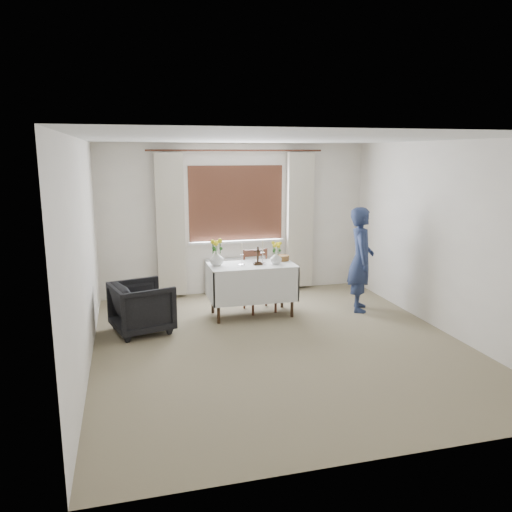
{
  "coord_description": "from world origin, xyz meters",
  "views": [
    {
      "loc": [
        -1.77,
        -5.62,
        2.34
      ],
      "look_at": [
        -0.05,
        0.98,
        0.93
      ],
      "focal_mm": 35.0,
      "sensor_mm": 36.0,
      "label": 1
    }
  ],
  "objects_px": {
    "wooden_chair": "(260,281)",
    "armchair": "(142,307)",
    "person": "(361,259)",
    "wooden_cross": "(258,256)",
    "flower_vase_right": "(276,258)",
    "altar_table": "(252,290)",
    "flower_vase_left": "(217,258)"
  },
  "relations": [
    {
      "from": "wooden_chair",
      "to": "flower_vase_right",
      "type": "relative_size",
      "value": 5.29
    },
    {
      "from": "wooden_chair",
      "to": "armchair",
      "type": "distance_m",
      "value": 1.82
    },
    {
      "from": "wooden_cross",
      "to": "flower_vase_left",
      "type": "relative_size",
      "value": 1.26
    },
    {
      "from": "wooden_chair",
      "to": "altar_table",
      "type": "bearing_deg",
      "value": -140.6
    },
    {
      "from": "wooden_cross",
      "to": "flower_vase_right",
      "type": "distance_m",
      "value": 0.27
    },
    {
      "from": "wooden_chair",
      "to": "wooden_cross",
      "type": "relative_size",
      "value": 3.44
    },
    {
      "from": "person",
      "to": "flower_vase_left",
      "type": "xyz_separation_m",
      "value": [
        -2.14,
        0.23,
        0.09
      ]
    },
    {
      "from": "altar_table",
      "to": "person",
      "type": "height_order",
      "value": "person"
    },
    {
      "from": "person",
      "to": "wooden_cross",
      "type": "xyz_separation_m",
      "value": [
        -1.56,
        0.13,
        0.11
      ]
    },
    {
      "from": "armchair",
      "to": "wooden_cross",
      "type": "bearing_deg",
      "value": -96.66
    },
    {
      "from": "wooden_chair",
      "to": "flower_vase_right",
      "type": "xyz_separation_m",
      "value": [
        0.18,
        -0.23,
        0.39
      ]
    },
    {
      "from": "wooden_chair",
      "to": "flower_vase_left",
      "type": "xyz_separation_m",
      "value": [
        -0.67,
        -0.11,
        0.41
      ]
    },
    {
      "from": "wooden_chair",
      "to": "person",
      "type": "bearing_deg",
      "value": -20.2
    },
    {
      "from": "altar_table",
      "to": "flower_vase_left",
      "type": "distance_m",
      "value": 0.7
    },
    {
      "from": "flower_vase_right",
      "to": "wooden_chair",
      "type": "bearing_deg",
      "value": 128.3
    },
    {
      "from": "wooden_chair",
      "to": "armchair",
      "type": "height_order",
      "value": "wooden_chair"
    },
    {
      "from": "wooden_chair",
      "to": "wooden_cross",
      "type": "height_order",
      "value": "wooden_cross"
    },
    {
      "from": "flower_vase_left",
      "to": "flower_vase_right",
      "type": "bearing_deg",
      "value": -7.7
    },
    {
      "from": "wooden_chair",
      "to": "flower_vase_left",
      "type": "bearing_deg",
      "value": -177.55
    },
    {
      "from": "altar_table",
      "to": "wooden_cross",
      "type": "height_order",
      "value": "wooden_cross"
    },
    {
      "from": "wooden_chair",
      "to": "flower_vase_right",
      "type": "distance_m",
      "value": 0.49
    },
    {
      "from": "wooden_cross",
      "to": "wooden_chair",
      "type": "bearing_deg",
      "value": 68.26
    },
    {
      "from": "person",
      "to": "flower_vase_right",
      "type": "bearing_deg",
      "value": 106.3
    },
    {
      "from": "person",
      "to": "armchair",
      "type": "bearing_deg",
      "value": 113.83
    },
    {
      "from": "wooden_cross",
      "to": "flower_vase_right",
      "type": "xyz_separation_m",
      "value": [
        0.27,
        -0.01,
        -0.05
      ]
    },
    {
      "from": "altar_table",
      "to": "wooden_cross",
      "type": "bearing_deg",
      "value": -25.32
    },
    {
      "from": "altar_table",
      "to": "flower_vase_right",
      "type": "xyz_separation_m",
      "value": [
        0.35,
        -0.05,
        0.47
      ]
    },
    {
      "from": "flower_vase_left",
      "to": "armchair",
      "type": "bearing_deg",
      "value": -161.0
    },
    {
      "from": "flower_vase_left",
      "to": "wooden_cross",
      "type": "bearing_deg",
      "value": -9.97
    },
    {
      "from": "altar_table",
      "to": "armchair",
      "type": "distance_m",
      "value": 1.61
    },
    {
      "from": "person",
      "to": "flower_vase_left",
      "type": "relative_size",
      "value": 7.42
    },
    {
      "from": "flower_vase_left",
      "to": "flower_vase_right",
      "type": "distance_m",
      "value": 0.86
    }
  ]
}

